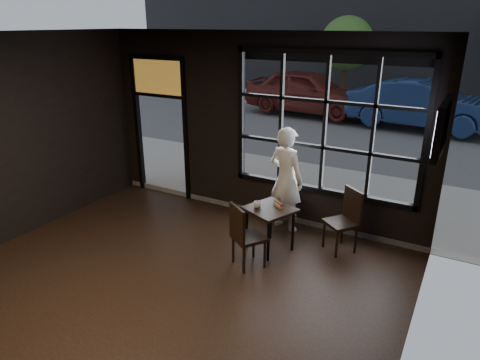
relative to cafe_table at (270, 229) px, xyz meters
The scene contains 16 objects.
floor 2.59m from the cafe_table, 107.85° to the right, with size 6.00×7.00×0.02m, color black.
ceiling 3.84m from the cafe_table, 107.85° to the right, with size 6.00×7.00×0.02m, color black.
wall_right 3.52m from the cafe_table, 47.78° to the right, with size 0.04×7.00×3.20m, color black.
window_frame 1.84m from the cafe_table, 68.66° to the left, with size 3.06×0.12×2.28m, color black.
stained_transom 3.67m from the cafe_table, 159.84° to the left, with size 1.20×0.06×0.70m, color orange.
street_asphalt 21.58m from the cafe_table, 92.09° to the left, with size 60.00×41.00×0.04m, color #545456.
cafe_table is the anchor object (origin of this frame).
chair_near 0.59m from the cafe_table, 95.56° to the right, with size 0.42×0.42×0.96m, color black.
chair_window 1.09m from the cafe_table, 27.40° to the left, with size 0.43×0.43×0.98m, color black.
man 0.95m from the cafe_table, 96.36° to the left, with size 0.65×0.42×1.77m, color white.
hotdog 0.40m from the cafe_table, 53.69° to the left, with size 0.20×0.08×0.06m, color tan, non-canonical shape.
cup 0.44m from the cafe_table, 156.68° to the right, with size 0.12×0.12×0.10m, color silver.
tv 2.80m from the cafe_table, ahead, with size 0.12×1.10×0.64m, color black.
navy_car 9.36m from the cafe_table, 84.31° to the left, with size 1.61×4.60×1.52m, color #15254B.
maroon_car 10.28m from the cafe_table, 107.76° to the left, with size 1.88×4.68×1.60m, color #571D1A.
tree_left 12.69m from the cafe_table, 101.66° to the left, with size 2.08×2.08×3.55m.
Camera 1 is at (3.26, -2.91, 3.33)m, focal length 32.00 mm.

